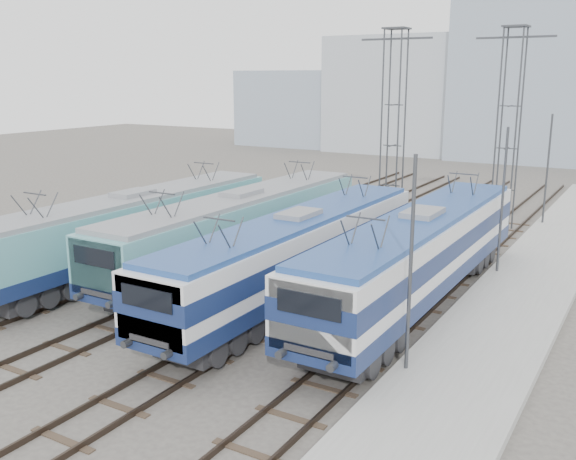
% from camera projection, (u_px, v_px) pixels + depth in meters
% --- Properties ---
extents(ground, '(160.00, 160.00, 0.00)m').
position_uv_depth(ground, '(155.00, 342.00, 22.73)').
color(ground, '#514C47').
extents(platform, '(4.00, 70.00, 0.30)m').
position_uv_depth(platform, '(502.00, 321.00, 24.32)').
color(platform, '#9E9E99').
rests_on(platform, ground).
extents(locomotive_far_left, '(2.87, 18.15, 3.42)m').
position_uv_depth(locomotive_far_left, '(131.00, 226.00, 30.54)').
color(locomotive_far_left, navy).
rests_on(locomotive_far_left, ground).
extents(locomotive_center_left, '(2.91, 18.39, 3.46)m').
position_uv_depth(locomotive_center_left, '(239.00, 226.00, 30.43)').
color(locomotive_center_left, navy).
rests_on(locomotive_center_left, ground).
extents(locomotive_center_right, '(2.83, 17.91, 3.37)m').
position_uv_depth(locomotive_center_right, '(296.00, 250.00, 26.21)').
color(locomotive_center_right, navy).
rests_on(locomotive_center_right, ground).
extents(locomotive_far_right, '(2.96, 18.71, 3.52)m').
position_uv_depth(locomotive_far_right, '(419.00, 251.00, 25.67)').
color(locomotive_far_right, navy).
rests_on(locomotive_far_right, ground).
extents(catenary_tower_west, '(4.50, 1.20, 12.00)m').
position_uv_depth(catenary_tower_west, '(393.00, 119.00, 39.58)').
color(catenary_tower_west, '#3F4247').
rests_on(catenary_tower_west, ground).
extents(catenary_tower_east, '(4.50, 1.20, 12.00)m').
position_uv_depth(catenary_tower_east, '(509.00, 121.00, 38.03)').
color(catenary_tower_east, '#3F4247').
rests_on(catenary_tower_east, ground).
extents(mast_front, '(0.12, 0.12, 7.00)m').
position_uv_depth(mast_front, '(410.00, 270.00, 19.32)').
color(mast_front, '#3F4247').
rests_on(mast_front, ground).
extents(mast_mid, '(0.12, 0.12, 7.00)m').
position_uv_depth(mast_mid, '(502.00, 204.00, 29.35)').
color(mast_mid, '#3F4247').
rests_on(mast_mid, ground).
extents(mast_rear, '(0.12, 0.12, 7.00)m').
position_uv_depth(mast_rear, '(547.00, 172.00, 39.39)').
color(mast_rear, '#3F4247').
rests_on(mast_rear, ground).
extents(building_west, '(18.00, 12.00, 14.00)m').
position_uv_depth(building_west, '(407.00, 95.00, 79.90)').
color(building_west, '#A9B1BB').
rests_on(building_west, ground).
extents(building_center, '(22.00, 14.00, 18.00)m').
position_uv_depth(building_center, '(564.00, 79.00, 70.50)').
color(building_center, '#8E9DAE').
rests_on(building_center, ground).
extents(building_far_west, '(14.00, 10.00, 10.00)m').
position_uv_depth(building_far_west, '(296.00, 108.00, 88.31)').
color(building_far_west, '#8E9DAE').
rests_on(building_far_west, ground).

